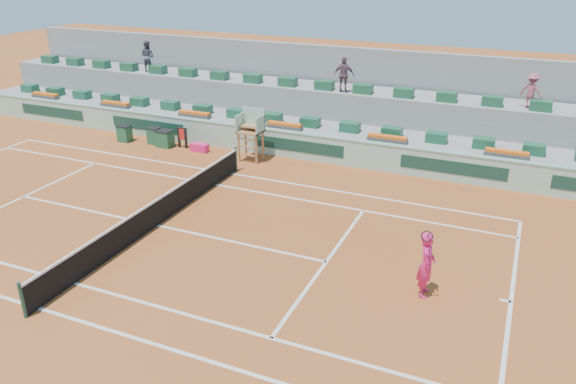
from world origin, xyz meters
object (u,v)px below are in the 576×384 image
player_bag (200,148)px  drink_cooler_a (165,139)px  tennis_player (426,264)px  umpire_chair (251,128)px

player_bag → drink_cooler_a: (-1.94, -0.07, 0.23)m
player_bag → tennis_player: size_ratio=0.39×
player_bag → tennis_player: (12.40, -8.05, 0.79)m
tennis_player → umpire_chair: bearing=139.8°
player_bag → umpire_chair: (2.85, 0.02, 1.35)m
player_bag → umpire_chair: 3.15m
umpire_chair → tennis_player: umpire_chair is taller
umpire_chair → player_bag: bearing=-179.5°
drink_cooler_a → tennis_player: (14.34, -7.99, 0.57)m
player_bag → umpire_chair: bearing=0.5°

